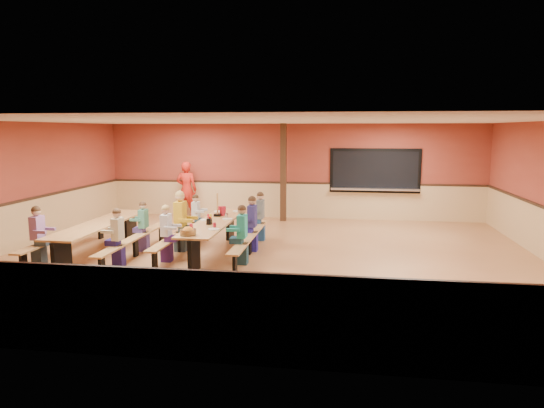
# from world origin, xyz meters

# --- Properties ---
(ground) EXTENTS (12.00, 12.00, 0.00)m
(ground) POSITION_xyz_m (0.00, 0.00, 0.00)
(ground) COLOR #925C37
(ground) RESTS_ON ground
(room_envelope) EXTENTS (12.04, 10.04, 3.02)m
(room_envelope) POSITION_xyz_m (0.00, 0.00, 0.69)
(room_envelope) COLOR brown
(room_envelope) RESTS_ON ground
(kitchen_pass_through) EXTENTS (2.78, 0.28, 1.38)m
(kitchen_pass_through) POSITION_xyz_m (2.60, 4.96, 1.49)
(kitchen_pass_through) COLOR black
(kitchen_pass_through) RESTS_ON ground
(structural_post) EXTENTS (0.18, 0.18, 3.00)m
(structural_post) POSITION_xyz_m (-0.20, 4.40, 1.50)
(structural_post) COLOR #311D10
(structural_post) RESTS_ON ground
(cafeteria_table_main) EXTENTS (1.91, 3.70, 0.74)m
(cafeteria_table_main) POSITION_xyz_m (-1.27, 0.20, 0.53)
(cafeteria_table_main) COLOR #BC864A
(cafeteria_table_main) RESTS_ON ground
(cafeteria_table_second) EXTENTS (1.91, 3.70, 0.74)m
(cafeteria_table_second) POSITION_xyz_m (-3.77, -0.35, 0.53)
(cafeteria_table_second) COLOR #BC864A
(cafeteria_table_second) RESTS_ON ground
(seated_child_white_left) EXTENTS (0.37, 0.30, 1.21)m
(seated_child_white_left) POSITION_xyz_m (-2.10, -0.66, 0.60)
(seated_child_white_left) COLOR silver
(seated_child_white_left) RESTS_ON ground
(seated_adult_yellow) EXTENTS (0.46, 0.37, 1.39)m
(seated_adult_yellow) POSITION_xyz_m (-2.10, 0.27, 0.70)
(seated_adult_yellow) COLOR gold
(seated_adult_yellow) RESTS_ON ground
(seated_child_grey_left) EXTENTS (0.34, 0.28, 1.15)m
(seated_child_grey_left) POSITION_xyz_m (-2.10, 1.46, 0.58)
(seated_child_grey_left) COLOR silver
(seated_child_grey_left) RESTS_ON ground
(seated_child_teal_right) EXTENTS (0.38, 0.31, 1.24)m
(seated_child_teal_right) POSITION_xyz_m (-0.45, -0.63, 0.62)
(seated_child_teal_right) COLOR teal
(seated_child_teal_right) RESTS_ON ground
(seated_child_navy_right) EXTENTS (0.40, 0.33, 1.27)m
(seated_child_navy_right) POSITION_xyz_m (-0.45, 0.51, 0.64)
(seated_child_navy_right) COLOR navy
(seated_child_navy_right) RESTS_ON ground
(seated_child_char_right) EXTENTS (0.38, 0.31, 1.23)m
(seated_child_char_right) POSITION_xyz_m (-0.45, 1.62, 0.61)
(seated_child_char_right) COLOR #545C5F
(seated_child_char_right) RESTS_ON ground
(seated_child_purple_sec) EXTENTS (0.39, 0.32, 1.24)m
(seated_child_purple_sec) POSITION_xyz_m (-4.59, -1.39, 0.62)
(seated_child_purple_sec) COLOR #99659E
(seated_child_purple_sec) RESTS_ON ground
(seated_child_green_sec) EXTENTS (0.34, 0.28, 1.15)m
(seated_child_green_sec) POSITION_xyz_m (-2.94, 0.13, 0.58)
(seated_child_green_sec) COLOR #40816B
(seated_child_green_sec) RESTS_ON ground
(seated_child_tan_sec) EXTENTS (0.36, 0.30, 1.20)m
(seated_child_tan_sec) POSITION_xyz_m (-2.94, -1.18, 0.60)
(seated_child_tan_sec) COLOR beige
(seated_child_tan_sec) RESTS_ON ground
(standing_woman) EXTENTS (0.66, 0.44, 1.81)m
(standing_woman) POSITION_xyz_m (-3.36, 4.55, 0.90)
(standing_woman) COLOR #B41E14
(standing_woman) RESTS_ON ground
(punch_pitcher) EXTENTS (0.16, 0.16, 0.22)m
(punch_pitcher) POSITION_xyz_m (-1.26, 0.97, 0.85)
(punch_pitcher) COLOR #B01729
(punch_pitcher) RESTS_ON cafeteria_table_main
(chip_bowl) EXTENTS (0.32, 0.32, 0.15)m
(chip_bowl) POSITION_xyz_m (-1.40, -1.31, 0.81)
(chip_bowl) COLOR orange
(chip_bowl) RESTS_ON cafeteria_table_main
(napkin_dispenser) EXTENTS (0.10, 0.14, 0.13)m
(napkin_dispenser) POSITION_xyz_m (-1.28, -0.17, 0.80)
(napkin_dispenser) COLOR black
(napkin_dispenser) RESTS_ON cafeteria_table_main
(condiment_mustard) EXTENTS (0.06, 0.06, 0.17)m
(condiment_mustard) POSITION_xyz_m (-1.35, 0.18, 0.82)
(condiment_mustard) COLOR yellow
(condiment_mustard) RESTS_ON cafeteria_table_main
(condiment_ketchup) EXTENTS (0.06, 0.06, 0.17)m
(condiment_ketchup) POSITION_xyz_m (-1.28, -0.13, 0.82)
(condiment_ketchup) COLOR #B2140F
(condiment_ketchup) RESTS_ON cafeteria_table_main
(table_paddle) EXTENTS (0.16, 0.16, 0.56)m
(table_paddle) POSITION_xyz_m (-1.36, 0.85, 0.88)
(table_paddle) COLOR black
(table_paddle) RESTS_ON cafeteria_table_main
(place_settings) EXTENTS (0.65, 3.30, 0.11)m
(place_settings) POSITION_xyz_m (-1.27, 0.20, 0.80)
(place_settings) COLOR beige
(place_settings) RESTS_ON cafeteria_table_main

